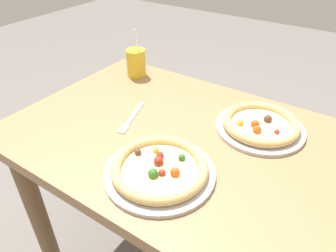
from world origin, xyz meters
TOP-DOWN VIEW (x-y plane):
  - dining_table at (0.00, 0.00)m, footprint 1.12×0.76m
  - pizza_near at (0.05, -0.19)m, footprint 0.30×0.30m
  - pizza_far at (0.20, 0.17)m, footprint 0.29×0.29m
  - drink_cup_colored at (-0.39, 0.27)m, footprint 0.08×0.08m
  - fork at (-0.19, -0.02)m, footprint 0.08×0.20m

SIDE VIEW (x-z plane):
  - dining_table at x=0.00m, z-range 0.25..1.00m
  - fork at x=-0.19m, z-range 0.75..0.75m
  - pizza_far at x=0.20m, z-range 0.75..0.79m
  - pizza_near at x=0.05m, z-range 0.75..0.79m
  - drink_cup_colored at x=-0.39m, z-range 0.71..0.91m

